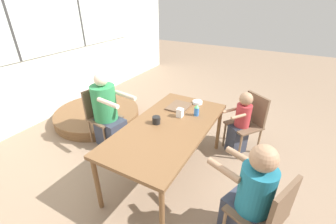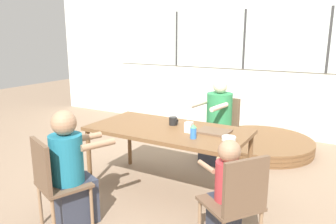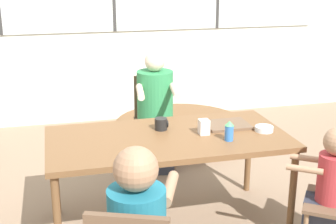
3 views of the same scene
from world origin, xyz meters
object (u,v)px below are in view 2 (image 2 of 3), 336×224
Objects in this scene: chair_for_woman_green_shirt at (53,178)px; chair_for_man_blue_shirt at (223,123)px; coffee_mug at (173,121)px; folded_table_stack at (262,144)px; chair_for_toddler at (238,198)px; sippy_cup at (193,131)px; person_woman_green_shirt at (71,173)px; person_man_blue_shirt at (217,125)px; bowl_white_shallow at (229,138)px; milk_carton_small at (189,127)px; person_toddler at (226,197)px.

chair_for_woman_green_shirt is 1.00× the size of chair_for_man_blue_shirt.
chair_for_woman_green_shirt is 2.51m from chair_for_man_blue_shirt.
chair_for_man_blue_shirt is at bearing 80.28° from coffee_mug.
chair_for_man_blue_shirt is at bearing -127.95° from folded_table_stack.
chair_for_woman_green_shirt and chair_for_toddler have the same top height.
sippy_cup is at bearing 106.39° from chair_for_man_blue_shirt.
person_woman_green_shirt is (-1.43, -0.28, -0.00)m from chair_for_toddler.
person_man_blue_shirt is 0.99m from coffee_mug.
milk_carton_small is at bearing 173.75° from bowl_white_shallow.
person_woman_green_shirt is 3.02m from folded_table_stack.
chair_for_man_blue_shirt is at bearing 56.74° from person_toddler.
person_man_blue_shirt reaches higher than chair_for_woman_green_shirt.
chair_for_toddler is 1.39m from coffee_mug.
sippy_cup is at bearing -160.17° from bowl_white_shallow.
chair_for_toddler is at bearing -90.00° from person_toddler.
sippy_cup is (-0.64, 0.56, 0.29)m from chair_for_toddler.
folded_table_stack is at bearing 45.49° from chair_for_toddler.
chair_for_toddler is 0.79× the size of person_woman_green_shirt.
person_woman_green_shirt is 10.86× the size of coffee_mug.
bowl_white_shallow is at bearing -6.25° from milk_carton_small.
person_toddler is 0.68m from bowl_white_shallow.
sippy_cup is 0.21m from milk_carton_small.
chair_for_woman_green_shirt is 1.00× the size of chair_for_toddler.
chair_for_toddler is at bearing -43.28° from milk_carton_small.
chair_for_woman_green_shirt is 0.79× the size of person_woman_green_shirt.
coffee_mug is (0.46, 1.32, 0.26)m from chair_for_woman_green_shirt.
chair_for_toddler is at bearing 121.00° from chair_for_man_blue_shirt.
person_woman_green_shirt reaches higher than person_toddler.
chair_for_man_blue_shirt is 7.74× the size of milk_carton_small.
person_woman_green_shirt reaches higher than chair_for_toddler.
folded_table_stack is at bearing -114.22° from person_man_blue_shirt.
coffee_mug is at bearing 93.15° from person_woman_green_shirt.
chair_for_toddler reaches higher than folded_table_stack.
person_man_blue_shirt is (-0.02, -0.17, 0.00)m from chair_for_man_blue_shirt.
coffee_mug is at bearing 85.41° from chair_for_toddler.
sippy_cup is (0.86, 0.99, 0.29)m from chair_for_woman_green_shirt.
coffee_mug is 0.69× the size of sippy_cup.
milk_carton_small reaches higher than bowl_white_shallow.
sippy_cup is at bearing -39.57° from coffee_mug.
folded_table_stack is (-0.30, 2.45, -0.35)m from person_toddler.
folded_table_stack is (1.01, 2.82, -0.40)m from person_woman_green_shirt.
bowl_white_shallow is at bearing 64.91° from chair_for_woman_green_shirt.
person_man_blue_shirt reaches higher than person_woman_green_shirt.
person_woman_green_shirt reaches higher than coffee_mug.
person_toddler is at bearing -71.83° from bowl_white_shallow.
sippy_cup is 1.31× the size of milk_carton_small.
chair_for_woman_green_shirt is 1.39m from milk_carton_small.
chair_for_man_blue_shirt is 6.28× the size of bowl_white_shallow.
person_woman_green_shirt is 2.18m from person_man_blue_shirt.
chair_for_toddler is 8.53× the size of coffee_mug.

